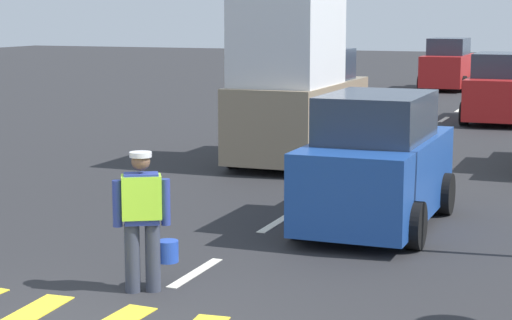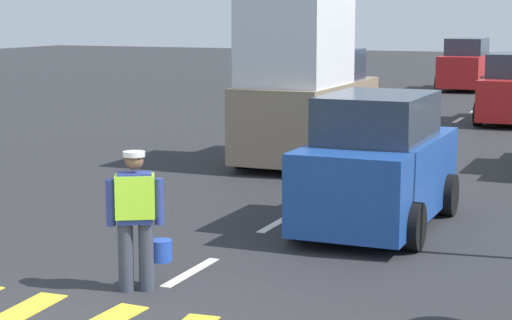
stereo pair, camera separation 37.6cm
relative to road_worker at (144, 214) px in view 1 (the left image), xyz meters
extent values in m
plane|color=#28282B|center=(0.23, 19.20, -0.93)|extent=(96.00, 96.00, 0.00)
cube|color=silver|center=(0.23, 0.90, -0.93)|extent=(0.14, 1.40, 0.01)
cube|color=silver|center=(0.23, 3.90, -0.93)|extent=(0.14, 1.40, 0.01)
cube|color=silver|center=(0.23, 6.90, -0.93)|extent=(0.14, 1.40, 0.01)
cube|color=silver|center=(0.23, 9.90, -0.93)|extent=(0.14, 1.40, 0.01)
cube|color=silver|center=(0.23, 12.90, -0.93)|extent=(0.14, 1.40, 0.01)
cube|color=silver|center=(0.23, 15.90, -0.93)|extent=(0.14, 1.40, 0.01)
cube|color=silver|center=(0.23, 18.90, -0.93)|extent=(0.14, 1.40, 0.01)
cube|color=silver|center=(0.23, 21.90, -0.93)|extent=(0.14, 1.40, 0.01)
cube|color=silver|center=(0.23, 24.90, -0.93)|extent=(0.14, 1.40, 0.01)
cube|color=silver|center=(0.23, 27.90, -0.93)|extent=(0.14, 1.40, 0.01)
cube|color=silver|center=(0.23, 30.90, -0.93)|extent=(0.14, 1.40, 0.01)
cube|color=silver|center=(0.23, 33.90, -0.93)|extent=(0.14, 1.40, 0.01)
cube|color=silver|center=(0.23, 36.90, -0.93)|extent=(0.14, 1.40, 0.01)
cylinder|color=#383D4C|center=(-0.12, -0.08, -0.52)|extent=(0.18, 0.18, 0.82)
cylinder|color=#383D4C|center=(0.09, 0.04, -0.52)|extent=(0.18, 0.18, 0.82)
cube|color=navy|center=(-0.02, -0.02, 0.19)|extent=(0.47, 0.41, 0.60)
cube|color=#A5EA33|center=(-0.02, -0.02, 0.21)|extent=(0.54, 0.47, 0.51)
cylinder|color=navy|center=(-0.26, -0.16, 0.14)|extent=(0.11, 0.11, 0.55)
cylinder|color=navy|center=(0.23, 0.12, 0.14)|extent=(0.11, 0.11, 0.55)
sphere|color=brown|center=(-0.02, -0.02, 0.63)|extent=(0.22, 0.22, 0.22)
cylinder|color=silver|center=(-0.02, -0.02, 0.71)|extent=(0.26, 0.26, 0.06)
cylinder|color=#2347B7|center=(0.19, 0.22, -0.48)|extent=(0.26, 0.26, 0.26)
cube|color=gray|center=(-1.39, 9.84, 0.03)|extent=(1.90, 4.60, 1.56)
cube|color=#2D3847|center=(-1.39, 10.64, 1.16)|extent=(1.67, 1.61, 0.70)
cube|color=silver|center=(-1.39, 9.03, 1.71)|extent=(1.80, 2.53, 1.80)
cylinder|color=black|center=(-0.42, 8.41, -0.59)|extent=(0.22, 0.68, 0.68)
cylinder|color=black|center=(-2.36, 8.41, -0.59)|extent=(0.22, 0.68, 0.68)
cylinder|color=black|center=(-0.42, 11.26, -0.59)|extent=(0.22, 0.68, 0.68)
cylinder|color=black|center=(-2.36, 11.26, -0.59)|extent=(0.22, 0.68, 0.68)
cube|color=red|center=(-1.58, 30.09, -0.11)|extent=(1.70, 4.04, 1.28)
cube|color=#2D3847|center=(-1.58, 30.19, 0.88)|extent=(1.50, 2.22, 0.70)
cylinder|color=black|center=(-0.71, 28.84, -0.59)|extent=(0.22, 0.68, 0.68)
cylinder|color=black|center=(-2.45, 28.84, -0.59)|extent=(0.22, 0.68, 0.68)
cylinder|color=black|center=(-0.71, 31.34, -0.59)|extent=(0.22, 0.68, 0.68)
cylinder|color=black|center=(-2.45, 31.34, -0.59)|extent=(0.22, 0.68, 0.68)
cube|color=#1E4799|center=(1.73, 4.30, -0.16)|extent=(1.65, 3.90, 1.17)
cube|color=#2D3847|center=(1.73, 4.20, 0.77)|extent=(1.45, 2.14, 0.70)
cylinder|color=black|center=(0.89, 5.50, -0.59)|extent=(0.22, 0.68, 0.68)
cylinder|color=black|center=(2.58, 5.50, -0.59)|extent=(0.22, 0.68, 0.68)
cylinder|color=black|center=(0.89, 3.09, -0.59)|extent=(0.22, 0.68, 0.68)
cylinder|color=black|center=(2.58, 3.09, -0.59)|extent=(0.22, 0.68, 0.68)
cube|color=red|center=(1.95, 18.97, -0.16)|extent=(1.82, 4.05, 1.18)
cube|color=#2D3847|center=(1.95, 18.86, 0.78)|extent=(1.60, 2.23, 0.70)
cylinder|color=black|center=(1.02, 20.22, -0.59)|extent=(0.22, 0.68, 0.68)
cylinder|color=black|center=(1.02, 17.71, -0.59)|extent=(0.22, 0.68, 0.68)
camera|label=1|loc=(5.05, -9.36, 2.34)|focal=64.85mm
camera|label=2|loc=(5.39, -9.22, 2.34)|focal=64.85mm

